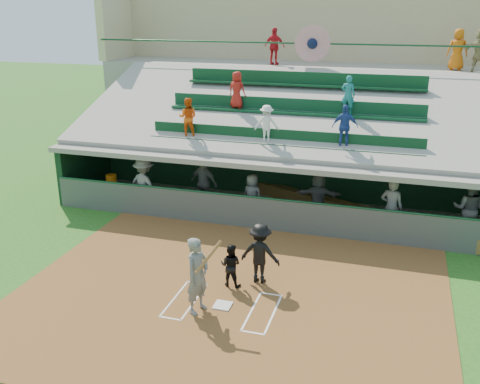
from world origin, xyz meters
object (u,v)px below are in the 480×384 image
(white_table, at_px, (111,193))
(home_plate, at_px, (223,305))
(batter_at_plate, at_px, (198,275))
(water_cooler, at_px, (111,180))
(catcher, at_px, (231,265))

(white_table, bearing_deg, home_plate, -55.24)
(batter_at_plate, bearing_deg, water_cooler, 133.14)
(catcher, bearing_deg, white_table, -36.06)
(batter_at_plate, distance_m, white_table, 8.68)
(home_plate, distance_m, batter_at_plate, 1.14)
(batter_at_plate, bearing_deg, white_table, 133.45)
(batter_at_plate, height_order, water_cooler, batter_at_plate)
(batter_at_plate, bearing_deg, home_plate, 37.07)
(home_plate, xyz_separation_m, white_table, (-6.45, 5.91, 0.32))
(home_plate, xyz_separation_m, batter_at_plate, (-0.50, -0.38, 0.96))
(home_plate, xyz_separation_m, catcher, (-0.13, 1.06, 0.58))
(white_table, bearing_deg, water_cooler, 41.03)
(batter_at_plate, height_order, catcher, batter_at_plate)
(water_cooler, bearing_deg, home_plate, -42.80)
(white_table, distance_m, water_cooler, 0.52)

